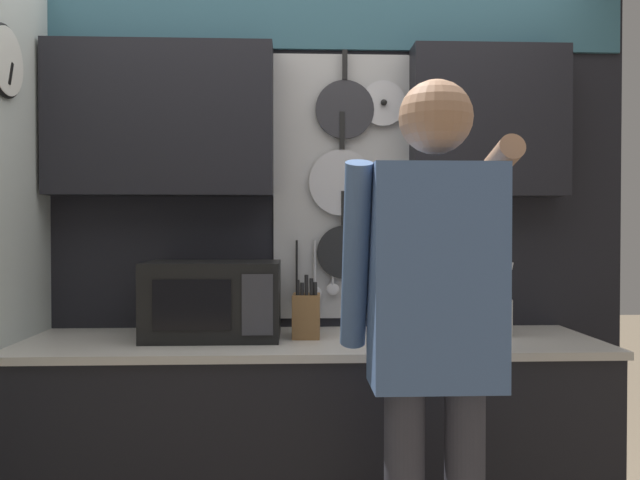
% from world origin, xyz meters
% --- Properties ---
extents(base_cabinet_counter, '(2.28, 0.64, 0.90)m').
position_xyz_m(base_cabinet_counter, '(0.00, -0.00, 0.45)').
color(base_cabinet_counter, black).
rests_on(base_cabinet_counter, ground_plane).
extents(back_wall_unit, '(2.85, 0.20, 2.40)m').
position_xyz_m(back_wall_unit, '(-0.01, 0.29, 1.46)').
color(back_wall_unit, black).
rests_on(back_wall_unit, ground_plane).
extents(microwave, '(0.53, 0.35, 0.31)m').
position_xyz_m(microwave, '(-0.39, 0.04, 1.05)').
color(microwave, black).
rests_on(microwave, base_cabinet_counter).
extents(knife_block, '(0.12, 0.16, 0.26)m').
position_xyz_m(knife_block, '(-0.02, 0.04, 0.99)').
color(knife_block, brown).
rests_on(knife_block, base_cabinet_counter).
extents(utensil_crock, '(0.11, 0.11, 0.35)m').
position_xyz_m(utensil_crock, '(0.77, 0.04, 0.98)').
color(utensil_crock, white).
rests_on(utensil_crock, base_cabinet_counter).
extents(person, '(0.54, 0.68, 1.77)m').
position_xyz_m(person, '(0.35, -0.66, 1.07)').
color(person, '#383842').
rests_on(person, ground_plane).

